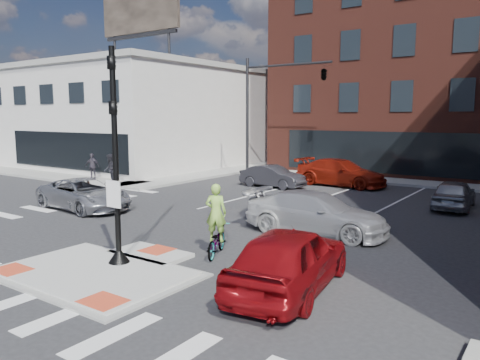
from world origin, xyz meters
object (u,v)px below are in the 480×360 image
Objects in this scene: cyclist at (216,232)px; bg_car_silver at (454,194)px; silver_suv at (84,194)px; white_pickup at (316,213)px; pedestrian_b at (92,166)px; pedestrian_a at (110,169)px; red_sedan at (290,258)px; bg_car_dark at (273,176)px; bg_car_red at (341,173)px.

bg_car_silver is at bearing -133.32° from cyclist.
silver_suv reaches higher than bg_car_silver.
pedestrian_b is (-17.86, 4.03, 0.24)m from white_pickup.
pedestrian_a is at bearing 45.28° from silver_suv.
silver_suv is 1.06× the size of red_sedan.
cyclist reaches higher than bg_car_dark.
pedestrian_b is at bearing 115.39° from bg_car_dark.
pedestrian_b is at bearing 7.05° from bg_car_silver.
pedestrian_a is (-7.91, -5.61, 0.42)m from bg_car_dark.
pedestrian_a is 1.09× the size of pedestrian_b.
bg_car_silver is (13.82, 9.81, -0.02)m from silver_suv.
cyclist is at bearing -46.07° from pedestrian_b.
red_sedan is 1.19× the size of bg_car_silver.
red_sedan is at bearing 135.96° from cyclist.
cyclist is at bearing -165.93° from bg_car_red.
pedestrian_a is (-18.12, -4.75, 0.40)m from bg_car_silver.
pedestrian_b is (-10.83, -4.64, 0.34)m from bg_car_dark.
bg_car_dark is at bearing -7.94° from bg_car_silver.
white_pickup is 1.30× the size of bg_car_dark.
silver_suv is 15.12m from bg_car_red.
cyclist reaches higher than white_pickup.
pedestrian_b is at bearing 55.04° from silver_suv.
silver_suv reaches higher than bg_car_dark.
white_pickup reaches higher than bg_car_dark.
bg_car_dark is (-8.97, 14.13, -0.15)m from red_sedan.
silver_suv is 16.95m from bg_car_silver.
silver_suv is 0.90× the size of bg_car_red.
bg_car_red reaches higher than bg_car_silver.
red_sedan is 16.74m from bg_car_dark.
cyclist reaches higher than silver_suv.
pedestrian_a reaches higher than silver_suv.
cyclist is 18.48m from pedestrian_b.
cyclist is (-1.32, -4.20, -0.01)m from white_pickup.
bg_car_red reaches higher than silver_suv.
bg_car_dark is 1.00× the size of bg_car_silver.
red_sedan reaches higher than white_pickup.
bg_car_red is (-7.09, 3.73, 0.13)m from bg_car_silver.
pedestrian_a is at bearing 132.26° from bg_car_red.
silver_suv is at bearing 158.26° from bg_car_red.
red_sedan is 2.81× the size of pedestrian_b.
pedestrian_a is at bearing -35.35° from red_sedan.
bg_car_dark is 14.08m from cyclist.
bg_car_silver is 2.35× the size of pedestrian_b.
bg_car_red is 15.95m from cyclist.
white_pickup is at bearing -79.04° from red_sedan.
pedestrian_a is at bearing 11.57° from bg_car_silver.
bg_car_silver is 8.02m from bg_car_red.
bg_car_red is at bearing -45.16° from bg_car_dark.
cyclist is (5.72, -12.87, 0.09)m from bg_car_dark.
bg_car_red is at bearing -21.49° from silver_suv.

